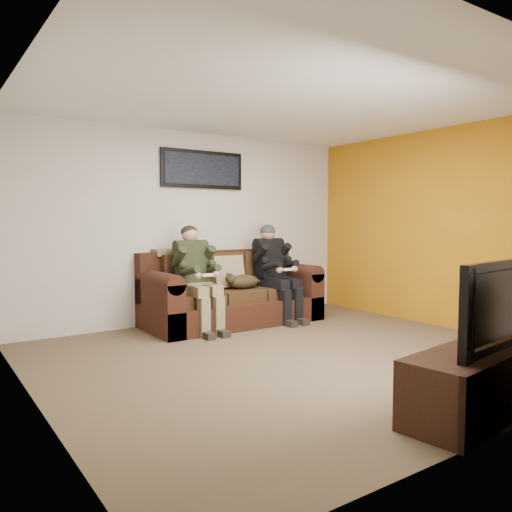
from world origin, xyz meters
TOP-DOWN VIEW (x-y plane):
  - floor at (0.00, 0.00)m, footprint 5.00×5.00m
  - ceiling at (0.00, 0.00)m, footprint 5.00×5.00m
  - wall_back at (0.00, 2.25)m, footprint 5.00×0.00m
  - wall_left at (-2.50, 0.00)m, footprint 0.00×4.50m
  - wall_right at (2.50, 0.00)m, footprint 0.00×4.50m
  - accent_wall_right at (2.49, 0.00)m, footprint 0.00×4.50m
  - sofa at (0.32, 1.84)m, footprint 2.38×1.03m
  - throw_pillow at (0.32, 1.88)m, footprint 0.46×0.22m
  - throw_blanket at (-0.41, 2.13)m, footprint 0.49×0.24m
  - person_left at (-0.30, 1.63)m, footprint 0.51×0.87m
  - person_right at (0.93, 1.64)m, footprint 0.51×0.86m
  - cat at (0.41, 1.66)m, footprint 0.66×0.26m
  - framed_poster at (0.12, 2.22)m, footprint 1.25×0.05m
  - tv_stand at (0.13, -1.95)m, footprint 1.57×0.68m
  - television at (0.13, -1.95)m, footprint 1.11×0.29m

SIDE VIEW (x-z plane):
  - floor at x=0.00m, z-range 0.00..0.00m
  - tv_stand at x=0.13m, z-range 0.00..0.48m
  - sofa at x=0.32m, z-range -0.12..0.86m
  - cat at x=0.41m, z-range 0.46..0.70m
  - throw_pillow at x=0.32m, z-range 0.47..0.92m
  - person_left at x=-0.30m, z-range 0.09..1.42m
  - person_right at x=0.93m, z-range 0.09..1.43m
  - television at x=0.13m, z-range 0.48..1.11m
  - throw_blanket at x=-0.41m, z-range 0.93..1.02m
  - wall_back at x=0.00m, z-range -1.20..3.80m
  - wall_left at x=-2.50m, z-range -0.95..3.55m
  - wall_right at x=2.50m, z-range -0.95..3.55m
  - accent_wall_right at x=2.49m, z-range -0.95..3.55m
  - framed_poster at x=0.12m, z-range 1.84..2.36m
  - ceiling at x=0.00m, z-range 2.60..2.60m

